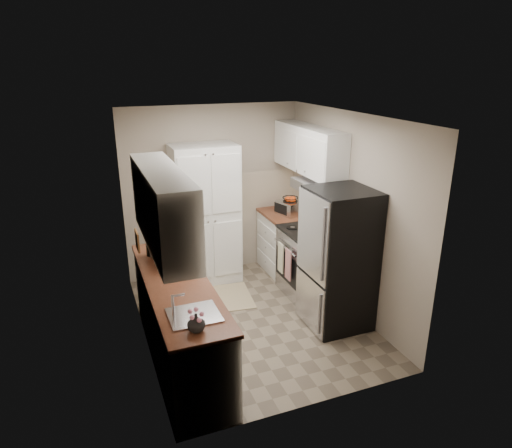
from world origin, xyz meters
The scene contains 16 objects.
ground centered at (0.00, 0.00, 0.00)m, with size 3.20×3.20×0.00m, color #7A6B56.
room_shell centered at (-0.02, -0.01, 1.63)m, with size 2.64×3.24×2.52m.
pantry_cabinet centered at (-0.20, 1.32, 1.00)m, with size 0.90×0.55×2.00m, color white.
base_cabinet_left centered at (-0.99, -0.43, 0.44)m, with size 0.60×2.30×0.88m, color white.
countertop_left centered at (-0.99, -0.43, 0.90)m, with size 0.63×2.33×0.04m, color brown.
base_cabinet_right centered at (0.99, 1.19, 0.44)m, with size 0.60×0.80×0.88m, color white.
countertop_right centered at (0.99, 1.19, 0.90)m, with size 0.63×0.83×0.04m, color brown.
electric_range centered at (0.97, 0.39, 0.48)m, with size 0.71×0.78×1.13m.
refrigerator centered at (0.94, -0.41, 0.85)m, with size 0.70×0.72×1.70m, color #B7B7BC.
microwave centered at (-0.91, 0.08, 1.06)m, with size 0.51×0.35×0.28m, color #ACACB0.
wine_bottle centered at (-1.14, 0.34, 1.08)m, with size 0.08×0.08×0.32m, color black.
flower_vase centered at (-1.03, -1.40, 1.00)m, with size 0.15×0.15×0.16m, color silver.
cutting_board centered at (-0.88, 0.70, 1.08)m, with size 0.02×0.25×0.31m, color #488A30.
toaster_oven centered at (1.02, 1.13, 1.02)m, with size 0.28×0.35×0.20m, color #BDBCC1.
fruit_basket centered at (1.03, 1.12, 1.17)m, with size 0.23×0.23×0.10m, color #E84813, non-canonical shape.
kitchen_mat centered at (-0.03, 0.65, 0.01)m, with size 0.47×0.76×0.01m, color tan.
Camera 1 is at (-1.76, -4.65, 3.05)m, focal length 32.00 mm.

